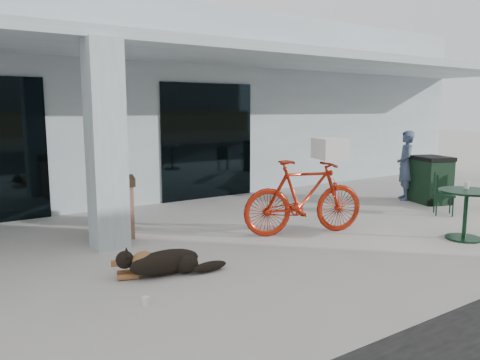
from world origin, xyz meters
TOP-DOWN VIEW (x-y plane):
  - ground at (0.00, 0.00)m, footprint 80.00×80.00m
  - building at (0.00, 8.50)m, footprint 22.00×7.00m
  - storefront_glass_right at (1.80, 4.98)m, footprint 2.40×0.06m
  - column at (-1.50, 2.30)m, footprint 0.50×0.50m
  - overhang at (0.00, 3.60)m, footprint 22.00×2.80m
  - bicycle at (1.48, 1.21)m, footprint 2.20×1.23m
  - laundry_basket at (1.91, 1.06)m, footprint 0.60×0.69m
  - dog at (-1.31, 0.70)m, footprint 1.15×0.66m
  - cup_near_dog at (-1.90, -0.07)m, footprint 0.09×0.09m
  - cafe_table_far at (3.44, -0.50)m, footprint 0.87×0.87m
  - cafe_chair_far_a at (4.80, 0.75)m, footprint 0.55×0.55m
  - person at (5.48, 2.20)m, footprint 0.68×0.70m
  - cup_on_table at (3.59, -0.40)m, footprint 0.08×0.08m
  - trash_receptacle at (-1.20, 2.80)m, footprint 0.73×0.73m
  - wheeled_bin at (5.65, 1.64)m, footprint 0.88×0.99m

SIDE VIEW (x-z plane):
  - ground at x=0.00m, z-range 0.00..0.00m
  - cup_near_dog at x=-1.90m, z-range 0.00..0.10m
  - dog at x=-1.31m, z-range 0.00..0.36m
  - cafe_table_far at x=3.44m, z-range 0.00..0.81m
  - cafe_chair_far_a at x=4.80m, z-range 0.00..0.83m
  - trash_receptacle at x=-1.20m, z-range 0.00..1.00m
  - wheeled_bin at x=5.65m, z-range 0.00..1.06m
  - bicycle at x=1.48m, z-range 0.00..1.27m
  - person at x=5.48m, z-range 0.00..1.62m
  - cup_on_table at x=3.59m, z-range 0.81..0.92m
  - storefront_glass_right at x=1.80m, z-range 0.00..2.70m
  - laundry_basket at x=1.91m, z-range 1.27..1.62m
  - column at x=-1.50m, z-range 0.00..3.12m
  - building at x=0.00m, z-range 0.00..4.50m
  - overhang at x=0.00m, z-range 3.12..3.30m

